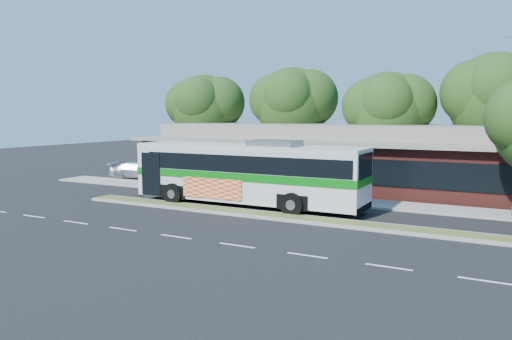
# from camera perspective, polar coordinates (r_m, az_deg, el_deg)

# --- Properties ---
(ground) EXTENTS (120.00, 120.00, 0.00)m
(ground) POSITION_cam_1_polar(r_m,az_deg,el_deg) (24.39, 3.77, -5.91)
(ground) COLOR black
(ground) RESTS_ON ground
(median_strip) EXTENTS (26.00, 1.10, 0.15)m
(median_strip) POSITION_cam_1_polar(r_m,az_deg,el_deg) (24.92, 4.35, -5.48)
(median_strip) COLOR #445222
(median_strip) RESTS_ON ground
(sidewalk) EXTENTS (44.00, 2.60, 0.12)m
(sidewalk) POSITION_cam_1_polar(r_m,az_deg,el_deg) (30.23, 8.78, -3.45)
(sidewalk) COLOR gray
(sidewalk) RESTS_ON ground
(parking_lot) EXTENTS (14.00, 12.00, 0.01)m
(parking_lot) POSITION_cam_1_polar(r_m,az_deg,el_deg) (42.49, -13.04, -0.77)
(parking_lot) COLOR black
(parking_lot) RESTS_ON ground
(plaza_building) EXTENTS (33.20, 11.20, 4.45)m
(plaza_building) POSITION_cam_1_polar(r_m,az_deg,el_deg) (36.21, 12.29, 1.40)
(plaza_building) COLOR #58201B
(plaza_building) RESTS_ON ground
(tree_bg_a) EXTENTS (6.47, 5.80, 8.63)m
(tree_bg_a) POSITION_cam_1_polar(r_m,az_deg,el_deg) (44.20, -5.44, 7.26)
(tree_bg_a) COLOR black
(tree_bg_a) RESTS_ON ground
(tree_bg_b) EXTENTS (6.69, 6.00, 9.00)m
(tree_bg_b) POSITION_cam_1_polar(r_m,az_deg,el_deg) (41.26, 4.76, 7.71)
(tree_bg_b) COLOR black
(tree_bg_b) RESTS_ON ground
(tree_bg_c) EXTENTS (6.24, 5.60, 8.26)m
(tree_bg_c) POSITION_cam_1_polar(r_m,az_deg,el_deg) (37.81, 15.37, 6.79)
(tree_bg_c) COLOR black
(tree_bg_c) RESTS_ON ground
(tree_bg_d) EXTENTS (6.91, 6.20, 9.37)m
(tree_bg_d) POSITION_cam_1_polar(r_m,az_deg,el_deg) (37.93, 26.28, 7.60)
(tree_bg_d) COLOR black
(tree_bg_d) RESTS_ON ground
(transit_bus) EXTENTS (13.55, 3.28, 3.79)m
(transit_bus) POSITION_cam_1_polar(r_m,az_deg,el_deg) (28.00, -0.87, 0.07)
(transit_bus) COLOR silver
(transit_bus) RESTS_ON ground
(sedan) EXTENTS (4.98, 3.35, 1.34)m
(sedan) POSITION_cam_1_polar(r_m,az_deg,el_deg) (41.29, -13.29, -0.05)
(sedan) COLOR #B7B9BF
(sedan) RESTS_ON ground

